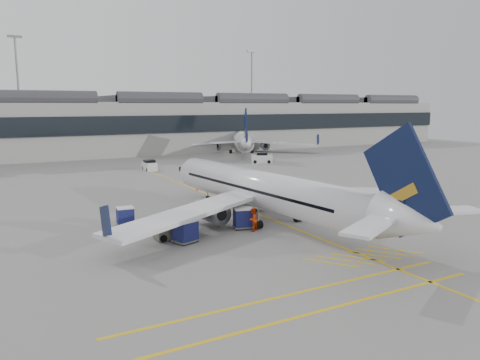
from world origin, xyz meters
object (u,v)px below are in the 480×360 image
baggage_cart_a (243,217)px  ramp_agent_b (253,219)px  belt_loader (239,207)px  ramp_agent_a (189,213)px  pushback_tug (171,230)px  airliner_main (268,191)px

baggage_cart_a → ramp_agent_b: size_ratio=1.02×
belt_loader → baggage_cart_a: size_ratio=2.24×
baggage_cart_a → ramp_agent_a: bearing=142.9°
ramp_agent_b → pushback_tug: ramp_agent_b is taller
ramp_agent_a → pushback_tug: ramp_agent_a is taller
ramp_agent_b → pushback_tug: 6.85m
belt_loader → ramp_agent_b: 7.22m
belt_loader → baggage_cart_a: belt_loader is taller
belt_loader → baggage_cart_a: (-2.69, -5.67, 0.44)m
ramp_agent_a → ramp_agent_b: 6.45m
airliner_main → baggage_cart_a: airliner_main is taller
airliner_main → ramp_agent_b: bearing=-147.1°
ramp_agent_a → ramp_agent_b: bearing=-72.7°
ramp_agent_b → belt_loader: bearing=-140.5°
baggage_cart_a → pushback_tug: 6.44m
airliner_main → belt_loader: (-0.43, 4.61, -2.24)m
airliner_main → ramp_agent_b: size_ratio=17.75×
baggage_cart_a → airliner_main: bearing=35.1°
ramp_agent_b → airliner_main: bearing=-173.3°
baggage_cart_a → ramp_agent_a: (-3.20, 4.31, -0.10)m
belt_loader → ramp_agent_a: (-5.89, -1.36, 0.33)m
ramp_agent_b → pushback_tug: bearing=-42.1°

